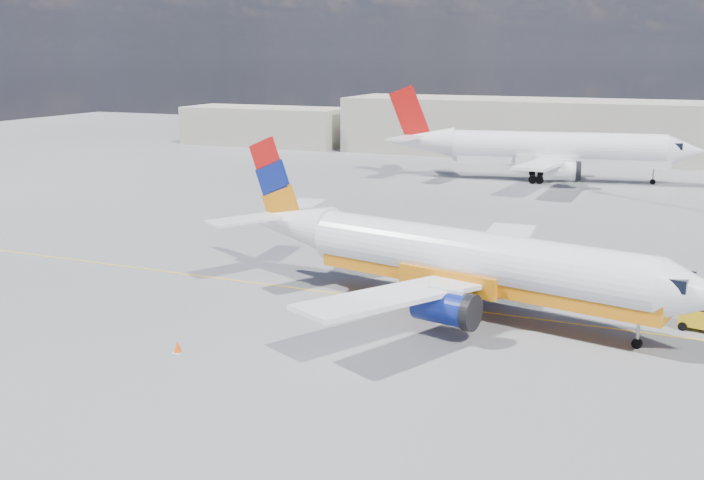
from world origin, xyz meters
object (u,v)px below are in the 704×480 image
at_px(second_jet, 547,150).
at_px(gse_tug, 703,316).
at_px(main_jet, 459,259).
at_px(traffic_cone, 178,347).

height_order(second_jet, gse_tug, second_jet).
xyz_separation_m(main_jet, second_jet, (-3.44, 49.86, 0.53)).
distance_m(second_jet, gse_tug, 50.59).
xyz_separation_m(main_jet, traffic_cone, (-10.94, -11.60, -2.76)).
height_order(second_jet, traffic_cone, second_jet).
xyz_separation_m(main_jet, gse_tug, (12.86, 2.05, -2.26)).
relative_size(main_jet, traffic_cone, 48.06).
height_order(main_jet, traffic_cone, main_jet).
relative_size(main_jet, gse_tug, 11.62).
distance_m(gse_tug, traffic_cone, 27.44).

